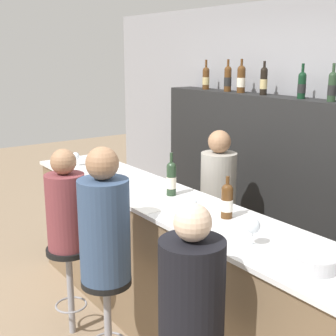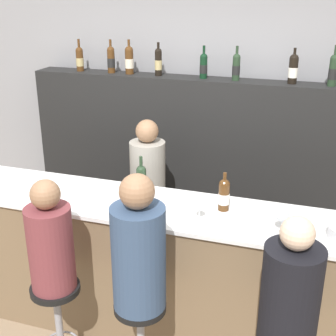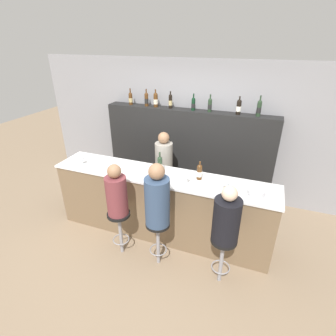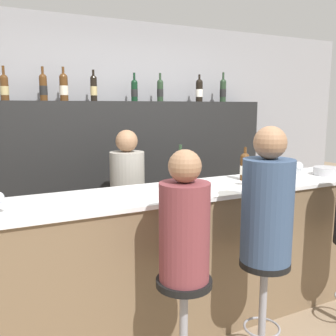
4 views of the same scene
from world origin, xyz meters
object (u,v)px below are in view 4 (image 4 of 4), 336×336
at_px(wine_bottle_backbar_5, 160,90).
at_px(bar_stool_left, 184,306).
at_px(bartender, 128,217).
at_px(wine_bottle_backbar_3, 94,88).
at_px(metal_bowl, 327,171).
at_px(wine_bottle_backbar_1, 43,87).
at_px(wine_glass_2, 298,167).
at_px(bar_stool_middle, 264,285).
at_px(wine_glass_1, 246,174).
at_px(wine_bottle_backbar_6, 199,90).
at_px(wine_bottle_backbar_2, 64,87).
at_px(wine_bottle_backbar_0, 4,87).
at_px(guest_seated_middle, 267,203).
at_px(wine_bottle_counter_1, 245,166).
at_px(wine_bottle_backbar_7, 223,90).
at_px(guest_seated_left, 184,224).
at_px(wine_bottle_backbar_4, 134,90).
at_px(wine_bottle_counter_0, 180,170).

xyz_separation_m(wine_bottle_backbar_5, bar_stool_left, (-0.78, -1.97, -1.32)).
relative_size(bar_stool_left, bartender, 0.48).
relative_size(wine_bottle_backbar_3, metal_bowl, 1.34).
bearing_deg(metal_bowl, wine_bottle_backbar_1, 147.25).
distance_m(wine_glass_2, bar_stool_middle, 1.13).
relative_size(wine_glass_1, bar_stool_left, 0.19).
bearing_deg(wine_bottle_backbar_6, wine_glass_1, -106.72).
xyz_separation_m(wine_bottle_backbar_2, bar_stool_middle, (0.85, -1.97, -1.33)).
bearing_deg(wine_bottle_backbar_0, guest_seated_middle, -55.13).
relative_size(bar_stool_middle, bartender, 0.48).
distance_m(wine_bottle_backbar_0, metal_bowl, 3.00).
relative_size(wine_bottle_backbar_3, bar_stool_middle, 0.43).
bearing_deg(wine_bottle_backbar_6, wine_bottle_backbar_3, 180.00).
xyz_separation_m(wine_bottle_backbar_1, wine_bottle_backbar_2, (0.19, -0.00, 0.00)).
xyz_separation_m(wine_bottle_backbar_0, guest_seated_middle, (1.37, -1.97, -0.77)).
bearing_deg(guest_seated_middle, wine_bottle_counter_1, 62.76).
height_order(bar_stool_left, bar_stool_middle, same).
height_order(wine_bottle_backbar_1, bar_stool_middle, wine_bottle_backbar_1).
height_order(wine_bottle_backbar_1, wine_glass_1, wine_bottle_backbar_1).
height_order(wine_bottle_backbar_0, wine_bottle_backbar_2, wine_bottle_backbar_2).
distance_m(bar_stool_middle, bartender, 1.42).
relative_size(wine_glass_2, bar_stool_middle, 0.22).
height_order(wine_bottle_backbar_2, wine_bottle_backbar_7, wine_bottle_backbar_7).
height_order(wine_glass_1, wine_glass_2, wine_glass_2).
height_order(bar_stool_left, guest_seated_middle, guest_seated_middle).
distance_m(guest_seated_left, bar_stool_middle, 0.78).
bearing_deg(wine_bottle_counter_1, wine_bottle_backbar_2, 133.53).
height_order(wine_glass_1, metal_bowl, wine_glass_1).
xyz_separation_m(wine_bottle_backbar_4, wine_glass_1, (0.35, -1.46, -0.68)).
bearing_deg(guest_seated_middle, guest_seated_left, 180.00).
relative_size(wine_bottle_counter_0, wine_bottle_backbar_6, 1.08).
relative_size(wine_bottle_counter_1, metal_bowl, 1.21).
xyz_separation_m(wine_bottle_counter_1, wine_bottle_backbar_7, (0.64, 1.27, 0.68)).
xyz_separation_m(wine_bottle_backbar_7, metal_bowl, (0.17, -1.41, -0.76)).
relative_size(wine_bottle_counter_0, wine_bottle_backbar_5, 1.08).
bearing_deg(wine_bottle_backbar_5, guest_seated_middle, -95.20).
distance_m(wine_bottle_backbar_0, wine_bottle_backbar_4, 1.25).
relative_size(wine_bottle_counter_0, bar_stool_left, 0.46).
xyz_separation_m(wine_bottle_backbar_3, wine_glass_2, (1.33, -1.46, -0.68)).
distance_m(wine_bottle_backbar_2, bartender, 1.40).
bearing_deg(wine_bottle_backbar_4, wine_bottle_counter_0, -95.83).
relative_size(wine_bottle_backbar_2, wine_bottle_backbar_5, 1.07).
bearing_deg(bar_stool_middle, wine_bottle_backbar_5, 84.80).
distance_m(wine_bottle_counter_0, wine_bottle_backbar_2, 1.55).
bearing_deg(wine_bottle_backbar_4, wine_bottle_backbar_0, 180.00).
distance_m(wine_bottle_backbar_6, bar_stool_left, 2.69).
bearing_deg(wine_bottle_backbar_0, bar_stool_middle, -55.13).
bearing_deg(wine_bottle_counter_1, wine_bottle_counter_0, -180.00).
bearing_deg(wine_bottle_backbar_0, wine_glass_1, -42.16).
bearing_deg(bartender, wine_bottle_backbar_0, 146.15).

